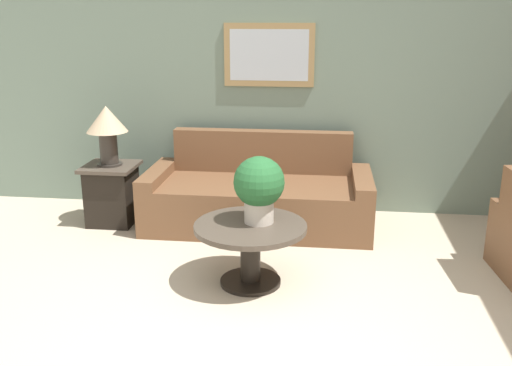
# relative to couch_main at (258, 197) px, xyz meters

# --- Properties ---
(ground_plane) EXTENTS (20.00, 20.00, 0.00)m
(ground_plane) POSITION_rel_couch_main_xyz_m (0.41, -2.32, -0.29)
(ground_plane) COLOR #BCAD93
(wall_back) EXTENTS (7.26, 0.09, 2.60)m
(wall_back) POSITION_rel_couch_main_xyz_m (0.40, 0.58, 1.02)
(wall_back) COLOR slate
(wall_back) RESTS_ON ground_plane
(couch_main) EXTENTS (2.19, 0.96, 0.88)m
(couch_main) POSITION_rel_couch_main_xyz_m (0.00, 0.00, 0.00)
(couch_main) COLOR brown
(couch_main) RESTS_ON ground_plane
(coffee_table) EXTENTS (0.86, 0.86, 0.49)m
(coffee_table) POSITION_rel_couch_main_xyz_m (0.09, -1.29, 0.07)
(coffee_table) COLOR black
(coffee_table) RESTS_ON ground_plane
(side_table) EXTENTS (0.51, 0.51, 0.60)m
(side_table) POSITION_rel_couch_main_xyz_m (-1.46, -0.12, 0.02)
(side_table) COLOR black
(side_table) RESTS_ON ground_plane
(table_lamp) EXTENTS (0.40, 0.40, 0.58)m
(table_lamp) POSITION_rel_couch_main_xyz_m (-1.46, -0.12, 0.71)
(table_lamp) COLOR #2D2823
(table_lamp) RESTS_ON side_table
(potted_plant_on_table) EXTENTS (0.39, 0.39, 0.52)m
(potted_plant_on_table) POSITION_rel_couch_main_xyz_m (0.15, -1.24, 0.50)
(potted_plant_on_table) COLOR beige
(potted_plant_on_table) RESTS_ON coffee_table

